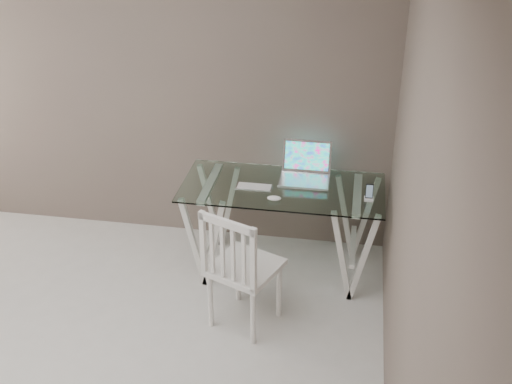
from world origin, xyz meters
The scene contains 6 objects.
desk centered at (1.20, 1.78, 0.38)m, with size 1.50×0.70×0.75m.
chair centered at (1.00, 1.05, 0.52)m, with size 0.56×0.56×0.94m.
laptop centered at (1.35, 1.96, 0.81)m, with size 0.37×0.34×0.25m.
keyboard centered at (0.99, 1.73, 0.75)m, with size 0.27×0.11×0.01m, color silver.
mouse centered at (1.16, 1.56, 0.76)m, with size 0.10×0.06×0.03m, color white.
phone_dock centered at (1.83, 1.68, 0.78)m, with size 0.06×0.06×0.12m.
Camera 1 is at (1.70, -2.39, 2.98)m, focal length 45.00 mm.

